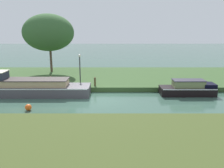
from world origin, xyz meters
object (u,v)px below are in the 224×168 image
at_px(slate_narrowboat, 33,87).
at_px(mooring_post_far, 52,81).
at_px(black_barge, 189,89).
at_px(willow_tree_left, 49,33).
at_px(channel_buoy, 29,107).
at_px(mooring_post_near, 96,81).
at_px(lamp_post, 81,65).

distance_m(slate_narrowboat, mooring_post_far, 1.89).
height_order(black_barge, slate_narrowboat, slate_narrowboat).
height_order(slate_narrowboat, willow_tree_left, willow_tree_left).
bearing_deg(channel_buoy, mooring_post_near, 51.82).
relative_size(mooring_post_near, mooring_post_far, 0.87).
relative_size(slate_narrowboat, willow_tree_left, 1.38).
bearing_deg(black_barge, lamp_post, 166.03).
bearing_deg(lamp_post, black_barge, -13.97).
distance_m(slate_narrowboat, mooring_post_near, 5.14).
height_order(willow_tree_left, channel_buoy, willow_tree_left).
xyz_separation_m(black_barge, mooring_post_near, (-7.57, 1.48, 0.23)).
relative_size(willow_tree_left, lamp_post, 2.40).
bearing_deg(lamp_post, mooring_post_near, -28.63).
relative_size(willow_tree_left, channel_buoy, 14.84).
distance_m(willow_tree_left, channel_buoy, 12.06).
height_order(willow_tree_left, mooring_post_far, willow_tree_left).
bearing_deg(mooring_post_near, lamp_post, 151.37).
bearing_deg(mooring_post_near, slate_narrowboat, -163.27).
xyz_separation_m(willow_tree_left, lamp_post, (3.99, -5.28, -2.64)).
height_order(black_barge, mooring_post_far, black_barge).
bearing_deg(lamp_post, slate_narrowboat, -148.14).
relative_size(mooring_post_near, channel_buoy, 1.70).
relative_size(willow_tree_left, mooring_post_far, 7.65).
height_order(black_barge, channel_buoy, black_barge).
distance_m(slate_narrowboat, lamp_post, 4.44).
relative_size(lamp_post, mooring_post_near, 3.65).
height_order(mooring_post_near, channel_buoy, mooring_post_near).
bearing_deg(mooring_post_near, willow_tree_left, 131.58).
bearing_deg(channel_buoy, slate_narrowboat, 104.40).
height_order(slate_narrowboat, lamp_post, lamp_post).
bearing_deg(willow_tree_left, channel_buoy, -83.10).
relative_size(slate_narrowboat, mooring_post_far, 10.57).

